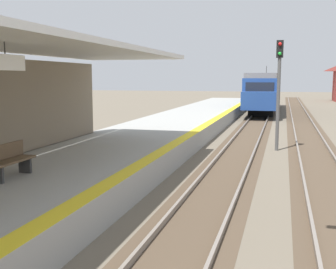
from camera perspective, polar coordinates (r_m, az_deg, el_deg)
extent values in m
cube|color=#999993|center=(16.18, -8.23, -3.25)|extent=(5.00, 80.00, 0.90)
cube|color=yellow|center=(15.35, -0.52, -2.04)|extent=(0.50, 80.00, 0.01)
cube|color=white|center=(10.33, -20.91, 9.01)|extent=(0.08, 1.40, 0.36)
cylinder|color=#333333|center=(10.35, -20.99, 10.75)|extent=(0.03, 0.03, 0.27)
cube|color=#4C3D2D|center=(18.99, 9.04, -3.02)|extent=(2.34, 120.00, 0.01)
cube|color=slate|center=(19.06, 6.89, -2.70)|extent=(0.08, 120.00, 0.15)
cube|color=slate|center=(18.92, 11.22, -2.87)|extent=(0.08, 120.00, 0.15)
cube|color=#4C3D2D|center=(18.95, 19.33, -3.38)|extent=(2.34, 120.00, 0.01)
cube|color=slate|center=(18.89, 17.16, -3.08)|extent=(0.08, 120.00, 0.15)
cube|color=slate|center=(19.00, 21.51, -3.21)|extent=(0.08, 120.00, 0.15)
cube|color=navy|center=(45.29, 12.75, 5.66)|extent=(2.90, 18.00, 2.70)
cube|color=slate|center=(45.27, 12.81, 7.64)|extent=(2.67, 18.00, 0.44)
cube|color=black|center=(36.27, 12.14, 5.87)|extent=(2.32, 0.06, 1.21)
cube|color=navy|center=(35.53, 12.03, 4.42)|extent=(2.78, 1.60, 1.49)
cube|color=black|center=(45.24, 14.62, 6.11)|extent=(0.04, 15.84, 0.86)
cylinder|color=#333333|center=(48.87, 13.01, 8.41)|extent=(0.06, 0.06, 0.90)
cube|color=black|center=(39.55, 12.31, 2.93)|extent=(2.17, 2.20, 0.72)
cube|color=black|center=(51.21, 12.98, 3.94)|extent=(2.17, 2.20, 0.72)
cylinder|color=#4C4C4C|center=(20.92, 14.49, 3.87)|extent=(0.16, 0.16, 4.40)
cube|color=black|center=(20.93, 14.73, 10.99)|extent=(0.32, 0.24, 0.80)
sphere|color=red|center=(20.80, 14.75, 11.62)|extent=(0.16, 0.16, 0.16)
sphere|color=green|center=(20.77, 14.71, 10.41)|extent=(0.16, 0.16, 0.16)
cube|color=brown|center=(11.75, -20.21, -3.35)|extent=(0.44, 1.60, 0.06)
cube|color=brown|center=(11.82, -21.06, -2.14)|extent=(0.06, 1.60, 0.40)
cube|color=#333333|center=(12.27, -18.55, -3.87)|extent=(0.36, 0.08, 0.44)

